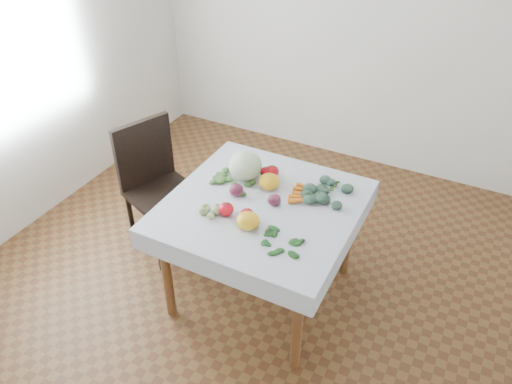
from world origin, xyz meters
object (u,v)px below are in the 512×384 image
Objects in this scene: table at (262,217)px; carrot_bunch at (310,194)px; cabbage at (245,166)px; chair at (155,179)px; heirloom_back at (269,181)px.

table is 0.32m from carrot_bunch.
cabbage is 0.85× the size of carrot_bunch.
table is at bearing -41.79° from cabbage.
chair is 7.14× the size of heirloom_back.
chair is 0.93m from heirloom_back.
cabbage is at bearing 171.44° from heirloom_back.
carrot_bunch is (0.26, 0.03, -0.03)m from heirloom_back.
heirloom_back is (-0.04, 0.17, 0.15)m from table.
table is 4.69× the size of cabbage.
chair reaches higher than carrot_bunch.
heirloom_back reaches higher than carrot_bunch.
carrot_bunch is (0.22, 0.20, 0.12)m from table.
chair is (-0.93, 0.14, -0.09)m from table.
table is 0.36m from cabbage.
heirloom_back is (0.89, 0.03, 0.24)m from chair.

